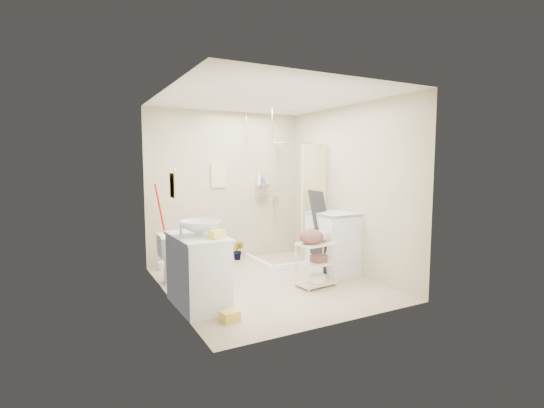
{
  "coord_description": "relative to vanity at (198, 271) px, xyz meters",
  "views": [
    {
      "loc": [
        -2.53,
        -4.86,
        1.72
      ],
      "look_at": [
        0.19,
        0.25,
        1.11
      ],
      "focal_mm": 26.0,
      "sensor_mm": 36.0,
      "label": 1
    }
  ],
  "objects": [
    {
      "name": "counter_basket",
      "position": [
        0.14,
        -0.29,
        0.48
      ],
      "size": [
        0.19,
        0.17,
        0.09
      ],
      "primitive_type": "cube",
      "rotation": [
        0.0,
        0.0,
        0.29
      ],
      "color": "#F3EA51",
      "rests_on": "vanity"
    },
    {
      "name": "washing_machine",
      "position": [
        2.3,
        0.36,
        0.05
      ],
      "size": [
        0.68,
        0.7,
        0.96
      ],
      "primitive_type": "cube",
      "rotation": [
        0.0,
        0.0,
        0.04
      ],
      "color": "silver",
      "rests_on": "ground"
    },
    {
      "name": "wall_back",
      "position": [
        1.16,
        1.99,
        0.87
      ],
      "size": [
        2.8,
        0.04,
        2.6
      ],
      "primitive_type": "cube",
      "color": "#BFB594",
      "rests_on": "ground"
    },
    {
      "name": "sink",
      "position": [
        0.04,
        0.01,
        0.52
      ],
      "size": [
        0.52,
        0.52,
        0.17
      ],
      "primitive_type": "imported",
      "rotation": [
        0.0,
        0.0,
        -0.04
      ],
      "color": "silver",
      "rests_on": "vanity"
    },
    {
      "name": "wall_left",
      "position": [
        -0.24,
        0.39,
        0.87
      ],
      "size": [
        0.04,
        3.2,
        2.6
      ],
      "primitive_type": "cube",
      "color": "#BFB594",
      "rests_on": "ground"
    },
    {
      "name": "mop",
      "position": [
        -0.04,
        1.81,
        0.26
      ],
      "size": [
        0.16,
        0.16,
        1.39
      ],
      "primitive_type": null,
      "rotation": [
        0.0,
        0.0,
        -0.29
      ],
      "color": "#C6040A",
      "rests_on": "ground"
    },
    {
      "name": "shower",
      "position": [
        2.01,
        1.44,
        0.62
      ],
      "size": [
        1.1,
        1.1,
        2.1
      ],
      "primitive_type": null,
      "color": "white",
      "rests_on": "ground"
    },
    {
      "name": "floor",
      "position": [
        1.16,
        0.39,
        -0.43
      ],
      "size": [
        3.2,
        3.2,
        0.0
      ],
      "primitive_type": "plane",
      "color": "#C9B497",
      "rests_on": "ground"
    },
    {
      "name": "shampoo_bottle_b",
      "position": [
        1.85,
        1.93,
        0.97
      ],
      "size": [
        0.09,
        0.09,
        0.16
      ],
      "primitive_type": "imported",
      "rotation": [
        0.0,
        0.0,
        -0.3
      ],
      "color": "#4155A0",
      "rests_on": "shower"
    },
    {
      "name": "vanity",
      "position": [
        0.0,
        0.0,
        0.0
      ],
      "size": [
        0.58,
        1.0,
        0.86
      ],
      "primitive_type": "cube",
      "rotation": [
        0.0,
        0.0,
        0.03
      ],
      "color": "silver",
      "rests_on": "ground"
    },
    {
      "name": "ceiling",
      "position": [
        1.16,
        0.39,
        2.17
      ],
      "size": [
        2.8,
        3.2,
        0.04
      ],
      "primitive_type": "cube",
      "color": "silver",
      "rests_on": "ground"
    },
    {
      "name": "floor_basket",
      "position": [
        0.17,
        -0.6,
        -0.36
      ],
      "size": [
        0.31,
        0.26,
        0.15
      ],
      "primitive_type": "cube",
      "rotation": [
        0.0,
        0.0,
        0.15
      ],
      "color": "yellow",
      "rests_on": "ground"
    },
    {
      "name": "potted_plant_b",
      "position": [
        1.32,
        1.85,
        -0.27
      ],
      "size": [
        0.24,
        0.23,
        0.33
      ],
      "primitive_type": "imported",
      "rotation": [
        0.0,
        0.0,
        -0.66
      ],
      "color": "brown",
      "rests_on": "ground"
    },
    {
      "name": "hanging_towel",
      "position": [
        1.01,
        1.97,
        1.07
      ],
      "size": [
        0.28,
        0.03,
        0.42
      ],
      "primitive_type": "cube",
      "color": "#CCBC8C",
      "rests_on": "wall_back"
    },
    {
      "name": "tp_holder",
      "position": [
        -0.2,
        0.44,
        0.29
      ],
      "size": [
        0.08,
        0.12,
        0.14
      ],
      "primitive_type": null,
      "color": "white",
      "rests_on": "wall_left"
    },
    {
      "name": "wall_front",
      "position": [
        1.16,
        -1.21,
        0.87
      ],
      "size": [
        2.8,
        0.04,
        2.6
      ],
      "primitive_type": "cube",
      "color": "#BFB594",
      "rests_on": "ground"
    },
    {
      "name": "towel_ring",
      "position": [
        -0.22,
        0.19,
        1.04
      ],
      "size": [
        0.04,
        0.22,
        0.34
      ],
      "primitive_type": null,
      "color": "#EADC88",
      "rests_on": "wall_left"
    },
    {
      "name": "potted_plant_a",
      "position": [
        0.94,
        1.84,
        -0.25
      ],
      "size": [
        0.23,
        0.2,
        0.37
      ],
      "primitive_type": "imported",
      "rotation": [
        0.0,
        0.0,
        0.41
      ],
      "color": "#9A5424",
      "rests_on": "ground"
    },
    {
      "name": "shampoo_bottle_a",
      "position": [
        1.76,
        1.92,
        1.0
      ],
      "size": [
        0.1,
        0.1,
        0.23
      ],
      "primitive_type": "imported",
      "rotation": [
        0.0,
        0.0,
        0.08
      ],
      "color": "silver",
      "rests_on": "shower"
    },
    {
      "name": "wall_right",
      "position": [
        2.56,
        0.39,
        0.87
      ],
      "size": [
        0.04,
        3.2,
        2.6
      ],
      "primitive_type": "cube",
      "color": "#BFB594",
      "rests_on": "ground"
    },
    {
      "name": "toilet",
      "position": [
        0.12,
        1.06,
        -0.07
      ],
      "size": [
        0.72,
        0.43,
        0.72
      ],
      "primitive_type": "imported",
      "rotation": [
        0.0,
        0.0,
        1.53
      ],
      "color": "silver",
      "rests_on": "ground"
    },
    {
      "name": "ironing_board",
      "position": [
        2.11,
        0.41,
        0.24
      ],
      "size": [
        0.39,
        0.25,
        1.34
      ],
      "primitive_type": null,
      "rotation": [
        0.0,
        0.0,
        0.4
      ],
      "color": "black",
      "rests_on": "ground"
    },
    {
      "name": "laundry_rack",
      "position": [
        1.69,
        -0.03,
        -0.06
      ],
      "size": [
        0.57,
        0.38,
        0.74
      ],
      "primitive_type": null,
      "rotation": [
        0.0,
        0.0,
        0.12
      ],
      "color": "beige",
      "rests_on": "ground"
    }
  ]
}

